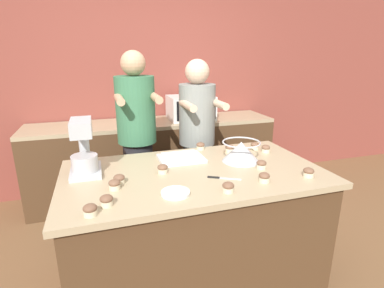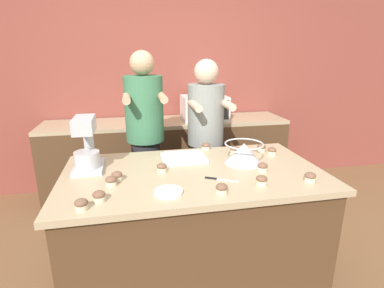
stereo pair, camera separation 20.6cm
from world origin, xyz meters
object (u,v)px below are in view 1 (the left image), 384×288
(cupcake_6, at_px, (163,169))
(cupcake_12, at_px, (255,146))
(cupcake_4, at_px, (200,146))
(cupcake_7, at_px, (309,172))
(stand_mixer, at_px, (84,150))
(person_left, at_px, (138,143))
(cupcake_0, at_px, (264,177))
(small_plate, at_px, (175,193))
(cupcake_9, at_px, (106,200))
(baking_tray, at_px, (181,158))
(knife, at_px, (222,178))
(mixing_bowl, at_px, (241,151))
(cupcake_8, at_px, (266,149))
(cupcake_5, at_px, (90,210))
(cupcake_11, at_px, (230,148))
(person_right, at_px, (197,141))
(cupcake_1, at_px, (114,185))
(cupcake_10, at_px, (119,179))
(cupcake_2, at_px, (261,164))
(microwave_oven, at_px, (191,108))
(cupcake_3, at_px, (228,187))

(cupcake_6, height_order, cupcake_12, same)
(cupcake_4, relative_size, cupcake_6, 1.00)
(cupcake_6, distance_m, cupcake_7, 0.97)
(cupcake_4, xyz_separation_m, cupcake_7, (0.49, -0.77, 0.00))
(stand_mixer, xyz_separation_m, cupcake_6, (0.50, -0.15, -0.13))
(person_left, bearing_deg, cupcake_0, -59.27)
(small_plate, distance_m, cupcake_9, 0.39)
(baking_tray, xyz_separation_m, knife, (0.16, -0.42, -0.02))
(mixing_bowl, distance_m, cupcake_8, 0.32)
(cupcake_5, height_order, cupcake_11, same)
(cupcake_5, xyz_separation_m, cupcake_6, (0.46, 0.44, 0.00))
(person_right, bearing_deg, stand_mixer, -148.75)
(person_right, bearing_deg, cupcake_6, -123.41)
(baking_tray, relative_size, cupcake_7, 4.79)
(mixing_bowl, distance_m, cupcake_1, 0.96)
(cupcake_1, distance_m, cupcake_4, 0.94)
(mixing_bowl, relative_size, cupcake_7, 4.09)
(cupcake_10, bearing_deg, cupcake_2, -2.23)
(microwave_oven, xyz_separation_m, cupcake_7, (0.24, -1.84, -0.13))
(stand_mixer, height_order, cupcake_6, stand_mixer)
(cupcake_3, bearing_deg, cupcake_12, 51.06)
(small_plate, bearing_deg, baking_tray, 71.20)
(cupcake_12, bearing_deg, cupcake_9, -152.71)
(stand_mixer, height_order, cupcake_9, stand_mixer)
(cupcake_2, bearing_deg, stand_mixer, 166.55)
(cupcake_2, bearing_deg, cupcake_12, 66.87)
(knife, relative_size, cupcake_8, 2.87)
(cupcake_3, bearing_deg, cupcake_10, 152.67)
(person_left, relative_size, baking_tray, 5.04)
(cupcake_10, bearing_deg, mixing_bowl, 9.19)
(mixing_bowl, height_order, cupcake_1, mixing_bowl)
(person_right, height_order, cupcake_5, person_right)
(cupcake_3, relative_size, cupcake_6, 1.00)
(stand_mixer, distance_m, cupcake_10, 0.34)
(cupcake_1, bearing_deg, stand_mixer, 118.24)
(baking_tray, distance_m, cupcake_9, 0.81)
(cupcake_4, distance_m, cupcake_9, 1.11)
(knife, height_order, cupcake_1, cupcake_1)
(cupcake_2, distance_m, cupcake_9, 1.09)
(person_left, bearing_deg, cupcake_5, -108.31)
(person_right, height_order, cupcake_4, person_right)
(stand_mixer, height_order, small_plate, stand_mixer)
(mixing_bowl, relative_size, cupcake_11, 4.09)
(baking_tray, height_order, cupcake_8, cupcake_8)
(baking_tray, relative_size, cupcake_8, 4.79)
(cupcake_11, bearing_deg, knife, -119.40)
(mixing_bowl, xyz_separation_m, cupcake_3, (-0.31, -0.46, -0.05))
(mixing_bowl, height_order, cupcake_10, mixing_bowl)
(cupcake_4, relative_size, cupcake_5, 1.00)
(cupcake_3, distance_m, cupcake_4, 0.82)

